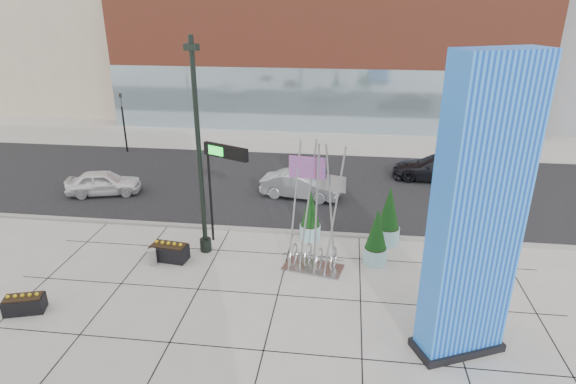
# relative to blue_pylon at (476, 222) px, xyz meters

# --- Properties ---
(ground) EXTENTS (160.00, 160.00, 0.00)m
(ground) POSITION_rel_blue_pylon_xyz_m (-6.90, 3.13, -4.33)
(ground) COLOR #9E9991
(ground) RESTS_ON ground
(street_asphalt) EXTENTS (80.00, 12.00, 0.02)m
(street_asphalt) POSITION_rel_blue_pylon_xyz_m (-6.90, 13.13, -4.32)
(street_asphalt) COLOR black
(street_asphalt) RESTS_ON ground
(curb_edge) EXTENTS (80.00, 0.30, 0.12)m
(curb_edge) POSITION_rel_blue_pylon_xyz_m (-6.90, 7.13, -4.27)
(curb_edge) COLOR gray
(curb_edge) RESTS_ON ground
(tower_podium) EXTENTS (34.00, 10.00, 11.00)m
(tower_podium) POSITION_rel_blue_pylon_xyz_m (-5.90, 30.13, 1.17)
(tower_podium) COLOR brown
(tower_podium) RESTS_ON ground
(tower_glass_front) EXTENTS (34.00, 0.60, 5.00)m
(tower_glass_front) POSITION_rel_blue_pylon_xyz_m (-5.90, 25.33, -1.83)
(tower_glass_front) COLOR #8CA5B2
(tower_glass_front) RESTS_ON ground
(blue_pylon) EXTENTS (2.94, 2.19, 8.96)m
(blue_pylon) POSITION_rel_blue_pylon_xyz_m (0.00, 0.00, 0.00)
(blue_pylon) COLOR #0C38B6
(blue_pylon) RESTS_ON ground
(lamp_post) EXTENTS (0.60, 0.49, 8.84)m
(lamp_post) POSITION_rel_blue_pylon_xyz_m (-9.42, 5.04, -0.71)
(lamp_post) COLOR black
(lamp_post) RESTS_ON ground
(public_art_sculpture) EXTENTS (2.52, 1.63, 5.29)m
(public_art_sculpture) POSITION_rel_blue_pylon_xyz_m (-4.74, 4.16, -2.94)
(public_art_sculpture) COLOR #A2A5A7
(public_art_sculpture) RESTS_ON ground
(concrete_bollard) EXTENTS (0.35, 0.35, 0.67)m
(concrete_bollard) POSITION_rel_blue_pylon_xyz_m (-11.24, 3.65, -3.99)
(concrete_bollard) COLOR gray
(concrete_bollard) RESTS_ON ground
(overhead_street_sign) EXTENTS (2.03, 1.05, 4.54)m
(overhead_street_sign) POSITION_rel_blue_pylon_xyz_m (-8.61, 6.05, -0.43)
(overhead_street_sign) COLOR black
(overhead_street_sign) RESTS_ON ground
(round_planter_east) EXTENTS (0.96, 0.96, 2.40)m
(round_planter_east) POSITION_rel_blue_pylon_xyz_m (-2.30, 4.93, -3.19)
(round_planter_east) COLOR #9CCDD2
(round_planter_east) RESTS_ON ground
(round_planter_mid) EXTENTS (1.06, 1.06, 2.65)m
(round_planter_mid) POSITION_rel_blue_pylon_xyz_m (-1.70, 6.73, -3.08)
(round_planter_mid) COLOR #9CCDD2
(round_planter_mid) RESTS_ON ground
(round_planter_west) EXTENTS (0.93, 0.93, 2.34)m
(round_planter_west) POSITION_rel_blue_pylon_xyz_m (-5.10, 6.73, -3.22)
(round_planter_west) COLOR #9CCDD2
(round_planter_west) RESTS_ON ground
(box_planter_north) EXTENTS (1.58, 0.93, 0.82)m
(box_planter_north) POSITION_rel_blue_pylon_xyz_m (-10.70, 4.13, -3.95)
(box_planter_north) COLOR black
(box_planter_north) RESTS_ON ground
(box_planter_south) EXTENTS (1.43, 1.00, 0.71)m
(box_planter_south) POSITION_rel_blue_pylon_xyz_m (-14.40, 0.08, -4.00)
(box_planter_south) COLOR black
(box_planter_south) RESTS_ON ground
(car_white_west) EXTENTS (4.17, 2.51, 1.33)m
(car_white_west) POSITION_rel_blue_pylon_xyz_m (-16.74, 10.53, -3.67)
(car_white_west) COLOR white
(car_white_west) RESTS_ON ground
(car_silver_mid) EXTENTS (4.40, 2.10, 1.39)m
(car_silver_mid) POSITION_rel_blue_pylon_xyz_m (-6.01, 11.44, -3.63)
(car_silver_mid) COLOR #AEB2B6
(car_silver_mid) RESTS_ON ground
(car_dark_east) EXTENTS (5.32, 2.60, 1.49)m
(car_dark_east) POSITION_rel_blue_pylon_xyz_m (1.72, 15.09, -3.58)
(car_dark_east) COLOR black
(car_dark_east) RESTS_ON ground
(traffic_signal) EXTENTS (0.15, 0.18, 4.10)m
(traffic_signal) POSITION_rel_blue_pylon_xyz_m (-18.90, 18.13, -2.03)
(traffic_signal) COLOR black
(traffic_signal) RESTS_ON ground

